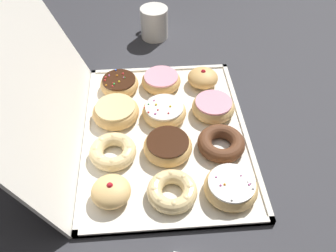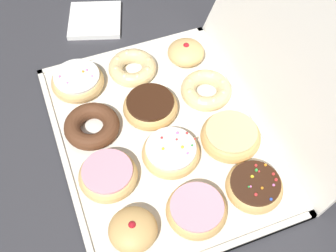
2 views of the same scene
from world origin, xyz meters
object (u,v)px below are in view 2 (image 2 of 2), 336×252
(cruller_donut_9, at_px, (206,90))
(donut_box, at_px, (161,137))
(pink_frosted_donut_7, at_px, (198,209))
(sprinkle_donut_11, at_px, (254,186))
(sprinkle_donut_6, at_px, (173,152))
(sprinkle_donut_0, at_px, (78,81))
(pink_frosted_donut_2, at_px, (108,175))
(glazed_ring_donut_10, at_px, (231,136))
(napkin_stack, at_px, (95,20))
(chocolate_cake_ring_donut_1, at_px, (92,126))
(chocolate_frosted_donut_5, at_px, (152,106))
(jelly_filled_donut_8, at_px, (186,52))
(jelly_filled_donut_3, at_px, (133,230))
(cruller_donut_4, at_px, (133,67))

(cruller_donut_9, bearing_deg, donut_box, -62.54)
(pink_frosted_donut_7, height_order, sprinkle_donut_11, sprinkle_donut_11)
(sprinkle_donut_6, distance_m, cruller_donut_9, 0.18)
(sprinkle_donut_0, distance_m, cruller_donut_9, 0.28)
(pink_frosted_donut_2, xyz_separation_m, glazed_ring_donut_10, (0.00, 0.26, 0.00))
(donut_box, distance_m, cruller_donut_9, 0.15)
(sprinkle_donut_6, height_order, napkin_stack, sprinkle_donut_6)
(sprinkle_donut_11, bearing_deg, chocolate_cake_ring_donut_1, -134.38)
(chocolate_frosted_donut_5, relative_size, sprinkle_donut_6, 1.01)
(donut_box, bearing_deg, sprinkle_donut_11, 33.43)
(donut_box, bearing_deg, glazed_ring_donut_10, 63.16)
(donut_box, relative_size, jelly_filled_donut_8, 6.30)
(sprinkle_donut_0, bearing_deg, napkin_stack, 155.92)
(jelly_filled_donut_3, relative_size, jelly_filled_donut_8, 1.02)
(sprinkle_donut_0, bearing_deg, pink_frosted_donut_2, -0.77)
(donut_box, relative_size, cruller_donut_9, 4.82)
(chocolate_cake_ring_donut_1, xyz_separation_m, jelly_filled_donut_3, (0.24, 0.01, 0.01))
(chocolate_cake_ring_donut_1, distance_m, pink_frosted_donut_2, 0.12)
(donut_box, relative_size, cruller_donut_4, 4.93)
(chocolate_cake_ring_donut_1, xyz_separation_m, sprinkle_donut_6, (0.12, 0.13, 0.00))
(cruller_donut_9, height_order, glazed_ring_donut_10, glazed_ring_donut_10)
(chocolate_cake_ring_donut_1, relative_size, glazed_ring_donut_10, 0.94)
(chocolate_cake_ring_donut_1, xyz_separation_m, cruller_donut_4, (-0.13, 0.13, 0.00))
(sprinkle_donut_6, xyz_separation_m, cruller_donut_9, (-0.12, 0.12, -0.00))
(jelly_filled_donut_3, relative_size, cruller_donut_9, 0.78)
(pink_frosted_donut_2, bearing_deg, donut_box, 115.75)
(glazed_ring_donut_10, distance_m, sprinkle_donut_11, 0.12)
(cruller_donut_4, distance_m, chocolate_frosted_donut_5, 0.12)
(sprinkle_donut_0, bearing_deg, sprinkle_donut_6, 28.09)
(sprinkle_donut_6, height_order, jelly_filled_donut_8, jelly_filled_donut_8)
(pink_frosted_donut_2, relative_size, glazed_ring_donut_10, 0.93)
(donut_box, height_order, chocolate_cake_ring_donut_1, chocolate_cake_ring_donut_1)
(chocolate_frosted_donut_5, distance_m, napkin_stack, 0.33)
(donut_box, relative_size, pink_frosted_donut_2, 4.74)
(sprinkle_donut_0, xyz_separation_m, glazed_ring_donut_10, (0.25, 0.25, 0.00))
(chocolate_frosted_donut_5, xyz_separation_m, napkin_stack, (-0.33, -0.04, -0.02))
(jelly_filled_donut_3, bearing_deg, napkin_stack, 171.60)
(pink_frosted_donut_2, xyz_separation_m, jelly_filled_donut_3, (0.12, 0.01, 0.00))
(glazed_ring_donut_10, bearing_deg, cruller_donut_9, 178.37)
(chocolate_cake_ring_donut_1, distance_m, sprinkle_donut_11, 0.35)
(donut_box, height_order, sprinkle_donut_11, sprinkle_donut_11)
(sprinkle_donut_6, bearing_deg, sprinkle_donut_0, -151.91)
(glazed_ring_donut_10, bearing_deg, sprinkle_donut_11, -3.21)
(sprinkle_donut_0, bearing_deg, jelly_filled_donut_8, 88.58)
(chocolate_cake_ring_donut_1, distance_m, cruller_donut_4, 0.18)
(chocolate_frosted_donut_5, bearing_deg, pink_frosted_donut_7, 0.10)
(jelly_filled_donut_3, bearing_deg, cruller_donut_9, 135.17)
(sprinkle_donut_0, height_order, cruller_donut_9, sprinkle_donut_0)
(chocolate_frosted_donut_5, bearing_deg, napkin_stack, -173.68)
(cruller_donut_4, xyz_separation_m, napkin_stack, (-0.21, -0.03, -0.02))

